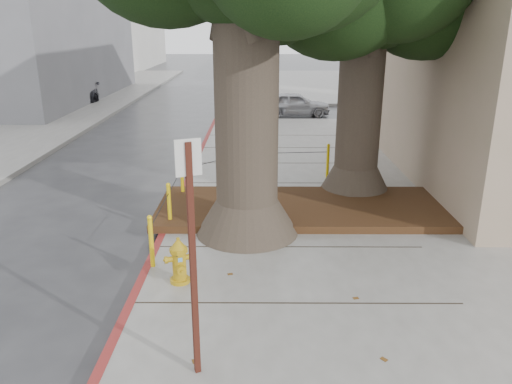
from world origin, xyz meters
TOP-DOWN VIEW (x-y plane):
  - ground at (0.00, 0.00)m, footprint 140.00×140.00m
  - sidewalk_far at (6.00, 30.00)m, footprint 16.00×20.00m
  - curb_red at (-2.00, 2.50)m, footprint 0.14×26.00m
  - planter_bed at (0.90, 3.90)m, footprint 6.40×2.60m
  - bollard_ring at (-0.87, 4.38)m, footprint 3.79×5.39m
  - fire_hydrant at (-1.34, 0.64)m, footprint 0.41×0.41m
  - signpost at (-0.80, -1.55)m, footprint 0.27×0.13m
  - car_silver at (1.64, 17.09)m, footprint 3.34×1.43m
  - car_red at (9.65, 19.38)m, footprint 4.10×1.61m
  - car_dark at (-9.82, 19.43)m, footprint 2.17×4.21m

SIDE VIEW (x-z plane):
  - ground at x=0.00m, z-range 0.00..0.00m
  - sidewalk_far at x=6.00m, z-range 0.00..0.15m
  - curb_red at x=-2.00m, z-range -0.01..0.15m
  - planter_bed at x=0.90m, z-range 0.15..0.31m
  - fire_hydrant at x=-1.34m, z-range 0.14..0.92m
  - car_silver at x=1.64m, z-range 0.00..1.13m
  - car_dark at x=-9.82m, z-range 0.00..1.17m
  - bollard_ring at x=-0.87m, z-range 0.19..1.14m
  - car_red at x=9.65m, z-range 0.00..1.33m
  - signpost at x=-0.80m, z-range 0.34..3.20m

